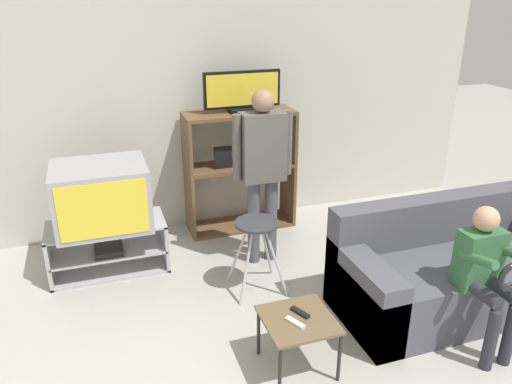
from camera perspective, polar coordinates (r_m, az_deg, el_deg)
The scene contains 12 objects.
wall_back at distance 5.02m, azimuth -7.94°, elevation 10.18°, with size 6.40×0.06×2.60m.
tv_stand at distance 4.61m, azimuth -16.51°, elevation -6.09°, with size 1.00×0.47×0.45m.
television_main at distance 4.39m, azimuth -17.24°, elevation -0.44°, with size 0.77×0.63×0.54m.
media_shelf at distance 5.06m, azimuth -1.84°, elevation 2.52°, with size 1.09×0.40×1.23m.
television_flat at distance 4.86m, azimuth -1.58°, elevation 11.28°, with size 0.76×0.20×0.39m.
folding_stool at distance 4.02m, azimuth 0.09°, elevation -4.87°, with size 0.43×0.40×0.62m.
snack_table at distance 3.32m, azimuth 4.85°, elevation -14.84°, with size 0.45×0.45×0.38m.
remote_control_black at distance 3.33m, azimuth 5.05°, elevation -13.54°, with size 0.04×0.14×0.02m, color black.
remote_control_white at distance 3.24m, azimuth 4.49°, elevation -14.66°, with size 0.04×0.14×0.02m, color silver.
couch at distance 4.22m, azimuth 21.48°, elevation -8.45°, with size 1.83×0.82×0.82m.
person_standing_adult at distance 4.29m, azimuth 0.76°, elevation 3.46°, with size 0.53×0.20×1.58m.
person_seated_child at distance 3.67m, azimuth 24.83°, elevation -8.01°, with size 0.33×0.43×1.03m.
Camera 1 is at (-0.91, -1.52, 2.34)m, focal length 35.00 mm.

